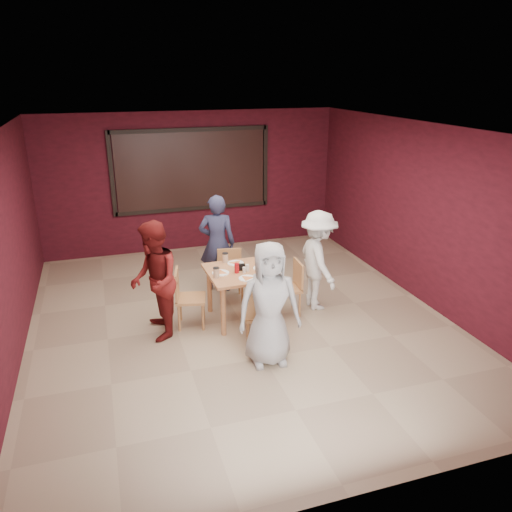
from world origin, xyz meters
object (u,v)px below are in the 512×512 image
object	(u,v)px
chair_right	(291,285)
diner_front	(269,304)
chair_left	(185,295)
chair_front	(260,314)
dining_table	(241,277)
chair_back	(230,271)
diner_left	(154,281)
diner_right	(318,261)
diner_back	(217,243)

from	to	relation	value
chair_right	diner_front	xyz separation A→B (m)	(-0.77, -1.19, 0.33)
chair_left	diner_front	xyz separation A→B (m)	(0.83, -1.27, 0.32)
chair_front	chair_left	world-z (taller)	chair_left
dining_table	chair_right	bearing A→B (deg)	-3.55
chair_back	chair_left	world-z (taller)	chair_left
dining_table	diner_front	xyz separation A→B (m)	(0.00, -1.24, 0.13)
chair_left	diner_front	bearing A→B (deg)	-56.86
chair_back	diner_left	world-z (taller)	diner_left
chair_front	diner_front	bearing A→B (deg)	-92.88
chair_left	chair_right	bearing A→B (deg)	-2.99
chair_left	chair_right	distance (m)	1.60
dining_table	diner_right	bearing A→B (deg)	1.54
chair_back	diner_right	distance (m)	1.45
chair_back	diner_right	xyz separation A→B (m)	(1.20, -0.76, 0.32)
dining_table	chair_front	distance (m)	0.84
dining_table	diner_left	world-z (taller)	diner_left
chair_back	diner_front	xyz separation A→B (m)	(-0.04, -2.03, 0.35)
chair_left	diner_right	bearing A→B (deg)	-0.07
diner_front	diner_right	bearing A→B (deg)	51.37
diner_back	diner_right	distance (m)	1.74
dining_table	diner_right	distance (m)	1.24
chair_left	diner_right	world-z (taller)	diner_right
chair_front	chair_left	size ratio (longest dim) A/B	0.97
dining_table	diner_left	size ratio (longest dim) A/B	0.61
chair_right	diner_back	world-z (taller)	diner_back
chair_front	diner_back	bearing A→B (deg)	92.93
chair_front	diner_front	world-z (taller)	diner_front
diner_back	diner_right	xyz separation A→B (m)	(1.32, -1.14, -0.05)
chair_front	diner_left	xyz separation A→B (m)	(-1.29, 0.69, 0.36)
chair_right	diner_back	xyz separation A→B (m)	(-0.85, 1.22, 0.35)
diner_back	diner_right	bearing A→B (deg)	155.75
chair_front	chair_right	xyz separation A→B (m)	(0.74, 0.77, 0.00)
chair_right	chair_front	bearing A→B (deg)	-133.99
dining_table	diner_front	bearing A→B (deg)	-89.95
diner_right	diner_front	bearing A→B (deg)	136.77
diner_left	dining_table	bearing A→B (deg)	97.52
chair_front	diner_back	world-z (taller)	diner_back
chair_back	chair_left	bearing A→B (deg)	-138.98
dining_table	diner_front	world-z (taller)	diner_front
chair_front	chair_right	bearing A→B (deg)	46.01
diner_back	chair_back	bearing A→B (deg)	124.25
chair_back	diner_front	distance (m)	2.06
diner_front	diner_right	xyz separation A→B (m)	(1.24, 1.27, -0.03)
chair_left	diner_back	bearing A→B (deg)	56.54
dining_table	chair_back	size ratio (longest dim) A/B	1.24
chair_front	chair_right	distance (m)	1.07
chair_front	diner_right	xyz separation A→B (m)	(1.22, 0.85, 0.31)
chair_left	chair_right	size ratio (longest dim) A/B	1.03
diner_left	chair_right	bearing A→B (deg)	93.97
chair_back	diner_front	world-z (taller)	diner_front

